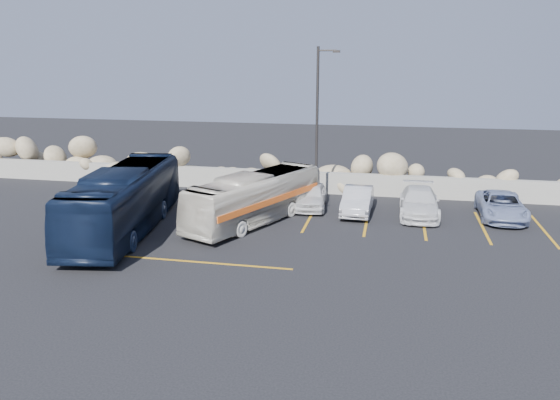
% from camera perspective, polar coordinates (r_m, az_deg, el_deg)
% --- Properties ---
extents(ground, '(90.00, 90.00, 0.00)m').
position_cam_1_polar(ground, '(20.47, -7.09, -6.78)').
color(ground, black).
rests_on(ground, ground).
extents(seawall, '(60.00, 0.40, 1.20)m').
position_cam_1_polar(seawall, '(31.41, -0.11, 2.04)').
color(seawall, gray).
rests_on(seawall, ground).
extents(riprap_pile, '(54.00, 2.80, 2.60)m').
position_cam_1_polar(riprap_pile, '(32.42, 0.33, 3.70)').
color(riprap_pile, tan).
rests_on(riprap_pile, ground).
extents(parking_lines, '(18.16, 9.36, 0.01)m').
position_cam_1_polar(parking_lines, '(24.77, 7.37, -2.96)').
color(parking_lines, '#C28616').
rests_on(parking_lines, ground).
extents(lamppost, '(1.14, 0.18, 8.00)m').
position_cam_1_polar(lamppost, '(27.94, 4.00, 8.12)').
color(lamppost, '#2A2725').
rests_on(lamppost, ground).
extents(vintage_bus, '(5.12, 8.45, 2.33)m').
position_cam_1_polar(vintage_bus, '(25.31, -2.54, 0.26)').
color(vintage_bus, silver).
rests_on(vintage_bus, ground).
extents(tour_coach, '(3.92, 10.46, 2.84)m').
position_cam_1_polar(tour_coach, '(24.80, -15.88, 0.02)').
color(tour_coach, black).
rests_on(tour_coach, ground).
extents(car_a, '(1.79, 3.84, 1.27)m').
position_cam_1_polar(car_a, '(27.86, 3.26, 0.46)').
color(car_a, silver).
rests_on(car_a, ground).
extents(car_b, '(1.45, 3.93, 1.29)m').
position_cam_1_polar(car_b, '(27.14, 8.10, -0.03)').
color(car_b, silver).
rests_on(car_b, ground).
extents(car_c, '(1.85, 4.53, 1.31)m').
position_cam_1_polar(car_c, '(27.32, 14.34, -0.22)').
color(car_c, silver).
rests_on(car_c, ground).
extents(car_d, '(2.13, 4.47, 1.23)m').
position_cam_1_polar(car_d, '(28.06, 22.13, -0.55)').
color(car_d, '#7C8AB0').
rests_on(car_d, ground).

